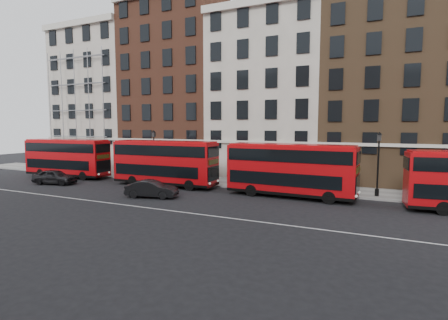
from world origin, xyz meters
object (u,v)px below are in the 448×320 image
at_px(bus_a, 67,157).
at_px(car_rear, 55,177).
at_px(bus_c, 290,169).
at_px(car_front, 152,189).
at_px(bus_b, 164,162).

xyz_separation_m(bus_a, car_rear, (2.79, -3.94, -1.59)).
xyz_separation_m(bus_a, bus_c, (26.10, 0.00, 0.04)).
distance_m(car_rear, car_front, 13.02).
bearing_deg(bus_b, bus_a, 178.62).
bearing_deg(car_front, car_rear, 70.88).
distance_m(bus_a, car_rear, 5.08).
relative_size(bus_c, car_front, 2.48).
bearing_deg(bus_c, bus_a, -177.96).
relative_size(bus_b, car_rear, 2.41).
bearing_deg(car_rear, bus_a, 22.45).
xyz_separation_m(bus_b, car_front, (2.22, -5.02, -1.70)).
relative_size(bus_a, bus_b, 0.98).
bearing_deg(bus_c, car_front, -152.06).
height_order(bus_b, bus_c, bus_b).
relative_size(bus_a, car_rear, 2.37).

